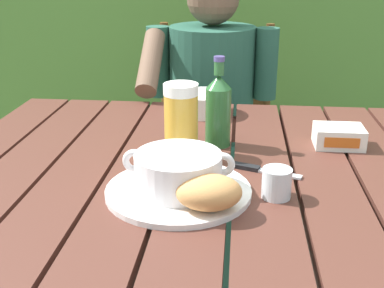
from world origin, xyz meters
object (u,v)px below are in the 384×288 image
(butter_tub, at_px, (339,136))
(table_knife, at_px, (258,169))
(serving_plate, at_px, (178,191))
(chair_near_diner, at_px, (213,142))
(water_glass_small, at_px, (277,183))
(beer_bottle, at_px, (218,109))
(soup_bowl, at_px, (178,170))
(diner_bowl, at_px, (204,103))
(beer_glass, at_px, (181,119))
(person_eating, at_px, (210,104))
(bread_roll, at_px, (209,192))

(butter_tub, bearing_deg, table_knife, -139.25)
(serving_plate, height_order, table_knife, serving_plate)
(chair_near_diner, relative_size, water_glass_small, 15.73)
(serving_plate, relative_size, beer_bottle, 1.31)
(chair_near_diner, bearing_deg, beer_bottle, -86.18)
(soup_bowl, height_order, diner_bowl, soup_bowl)
(serving_plate, bearing_deg, soup_bowl, -97.13)
(beer_glass, xyz_separation_m, table_knife, (0.18, -0.09, -0.08))
(table_knife, bearing_deg, soup_bowl, -142.25)
(serving_plate, distance_m, butter_tub, 0.48)
(person_eating, distance_m, butter_tub, 0.70)
(chair_near_diner, xyz_separation_m, table_knife, (0.15, -0.97, 0.31))
(soup_bowl, bearing_deg, water_glass_small, 0.98)
(serving_plate, xyz_separation_m, butter_tub, (0.37, 0.30, 0.02))
(water_glass_small, bearing_deg, butter_tub, 59.99)
(beer_bottle, bearing_deg, beer_glass, -142.21)
(person_eating, bearing_deg, bread_roll, -86.57)
(person_eating, height_order, butter_tub, person_eating)
(water_glass_small, distance_m, diner_bowl, 0.57)
(person_eating, distance_m, beer_glass, 0.70)
(bread_roll, xyz_separation_m, diner_bowl, (-0.06, 0.62, -0.01))
(person_eating, bearing_deg, serving_plate, -90.55)
(soup_bowl, bearing_deg, diner_bowl, 88.80)
(table_knife, bearing_deg, water_glass_small, -75.52)
(serving_plate, xyz_separation_m, soup_bowl, (-0.00, -0.00, 0.05))
(bread_roll, relative_size, beer_glass, 0.76)
(beer_bottle, height_order, table_knife, beer_bottle)
(water_glass_small, height_order, table_knife, water_glass_small)
(water_glass_small, bearing_deg, beer_bottle, 115.09)
(water_glass_small, relative_size, diner_bowl, 0.38)
(bread_roll, height_order, table_knife, bread_roll)
(chair_near_diner, height_order, beer_bottle, beer_bottle)
(serving_plate, height_order, butter_tub, butter_tub)
(soup_bowl, distance_m, table_knife, 0.21)
(beer_glass, height_order, butter_tub, beer_glass)
(soup_bowl, xyz_separation_m, bread_roll, (0.07, -0.08, -0.01))
(water_glass_small, bearing_deg, chair_near_diner, 99.61)
(chair_near_diner, height_order, beer_glass, chair_near_diner)
(person_eating, xyz_separation_m, butter_tub, (0.36, -0.59, 0.10))
(beer_bottle, bearing_deg, serving_plate, -103.11)
(soup_bowl, relative_size, beer_glass, 1.30)
(soup_bowl, bearing_deg, serving_plate, 82.87)
(soup_bowl, relative_size, water_glass_small, 3.69)
(water_glass_small, xyz_separation_m, diner_bowl, (-0.18, 0.54, 0.00))
(butter_tub, bearing_deg, soup_bowl, -140.55)
(water_glass_small, bearing_deg, bread_roll, -147.91)
(chair_near_diner, xyz_separation_m, person_eating, (-0.00, -0.20, 0.23))
(person_eating, bearing_deg, table_knife, -78.51)
(person_eating, relative_size, beer_glass, 6.89)
(beer_bottle, distance_m, water_glass_small, 0.31)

